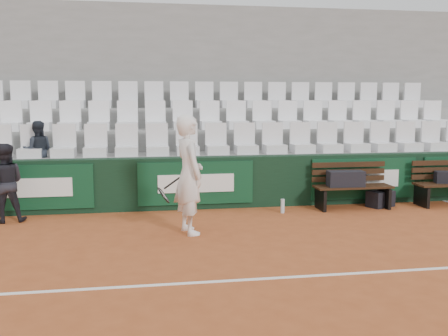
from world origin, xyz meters
The scene contains 19 objects.
ground centered at (0.00, 0.00, 0.00)m, with size 80.00×80.00×0.00m, color #A74E25.
court_baseline centered at (0.00, 0.00, 0.00)m, with size 18.00×0.06×0.01m, color white.
back_barrier centered at (0.07, 3.99, 0.50)m, with size 18.00×0.34×1.00m.
grandstand_tier_front centered at (0.00, 4.62, 0.50)m, with size 18.00×0.95×1.00m, color gray.
grandstand_tier_mid centered at (0.00, 5.58, 0.72)m, with size 18.00×0.95×1.45m, color gray.
grandstand_tier_back centered at (0.00, 6.53, 0.95)m, with size 18.00×0.95×1.90m, color gray.
grandstand_rear_wall centered at (0.00, 7.15, 2.20)m, with size 18.00×0.30×4.40m, color gray.
seat_row_front centered at (0.00, 4.45, 1.31)m, with size 11.90×0.44×0.63m, color silver.
seat_row_mid centered at (0.00, 5.40, 1.77)m, with size 11.90×0.44×0.63m, color white.
seat_row_back centered at (0.00, 6.35, 2.21)m, with size 11.90×0.44×0.63m, color silver.
bench_left centered at (2.81, 3.46, 0.23)m, with size 1.50×0.56×0.45m, color black.
sports_bag_left centered at (2.64, 3.42, 0.60)m, with size 0.69×0.30×0.30m, color black.
sports_bag_right centered at (4.81, 3.46, 0.57)m, with size 0.50×0.23×0.23m, color black.
sports_bag_ground centered at (3.43, 3.54, 0.16)m, with size 0.52×0.31×0.31m, color black.
water_bottle_near centered at (1.37, 3.31, 0.13)m, with size 0.07×0.07×0.26m, color silver.
water_bottle_far centered at (3.52, 3.38, 0.12)m, with size 0.07×0.07×0.25m, color silver.
tennis_player centered at (-0.48, 2.20, 0.93)m, with size 0.80×0.78×1.87m.
ball_kid centered at (-3.54, 3.43, 0.68)m, with size 0.66×0.52×1.36m, color black.
spectator_c centered at (-3.18, 4.50, 1.57)m, with size 0.56×0.43×1.15m, color #1D232C.
Camera 1 is at (-1.18, -5.50, 2.11)m, focal length 40.00 mm.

